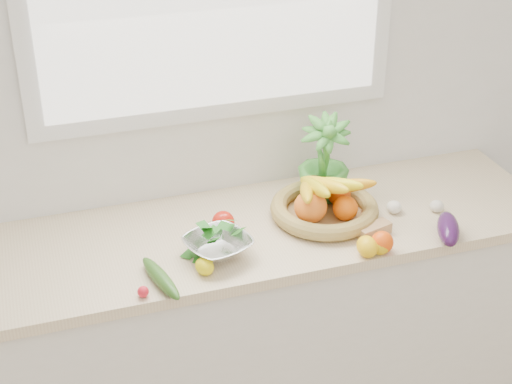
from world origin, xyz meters
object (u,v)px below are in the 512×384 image
object	(u,v)px
eggplant	(448,229)
cucumber	(161,278)
fruit_basket	(324,204)
colander_with_spinach	(218,241)
apple	(223,222)
potted_herb	(324,160)

from	to	relation	value
eggplant	cucumber	xyz separation A→B (m)	(-0.97, 0.04, -0.02)
cucumber	fruit_basket	xyz separation A→B (m)	(0.63, 0.22, 0.03)
cucumber	colander_with_spinach	distance (m)	0.23
apple	potted_herb	distance (m)	0.44
cucumber	potted_herb	distance (m)	0.77
apple	eggplant	size ratio (longest dim) A/B	0.40
eggplant	potted_herb	bearing A→B (deg)	127.79
eggplant	colander_with_spinach	size ratio (longest dim) A/B	0.72
apple	eggplant	xyz separation A→B (m)	(0.71, -0.28, -0.00)
potted_herb	colander_with_spinach	world-z (taller)	potted_herb
eggplant	cucumber	distance (m)	0.98
eggplant	fruit_basket	size ratio (longest dim) A/B	0.39
colander_with_spinach	fruit_basket	bearing A→B (deg)	16.31
eggplant	potted_herb	size ratio (longest dim) A/B	0.58
potted_herb	colander_with_spinach	size ratio (longest dim) A/B	1.24
cucumber	colander_with_spinach	size ratio (longest dim) A/B	0.95
eggplant	fruit_basket	world-z (taller)	fruit_basket
cucumber	fruit_basket	world-z (taller)	fruit_basket
apple	colander_with_spinach	size ratio (longest dim) A/B	0.29
potted_herb	fruit_basket	xyz separation A→B (m)	(-0.05, -0.12, -0.10)
apple	colander_with_spinach	distance (m)	0.15
cucumber	potted_herb	size ratio (longest dim) A/B	0.77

